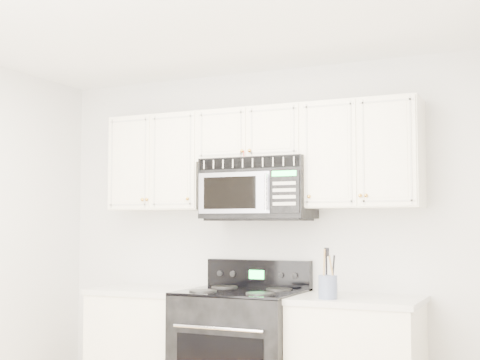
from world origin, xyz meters
The scene contains 8 objects.
room centered at (0.00, 0.00, 1.30)m, with size 3.51×3.51×2.61m.
base_cabinet_left centered at (-0.80, 1.44, 0.43)m, with size 0.86×0.65×0.92m.
range centered at (-0.03, 1.40, 0.48)m, with size 0.83×0.76×1.14m.
upper_cabinets centered at (0.00, 1.58, 1.93)m, with size 2.44×0.37×0.75m.
microwave centered at (0.04, 1.54, 1.67)m, with size 0.80×0.45×0.44m.
utensil_crock centered at (0.65, 1.26, 1.00)m, with size 0.12×0.12×0.33m.
shaker_salt centered at (0.55, 1.46, 0.97)m, with size 0.04×0.04×0.09m.
shaker_pepper centered at (0.65, 1.45, 0.96)m, with size 0.04×0.04×0.09m.
Camera 1 is at (1.96, -2.99, 1.40)m, focal length 50.00 mm.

